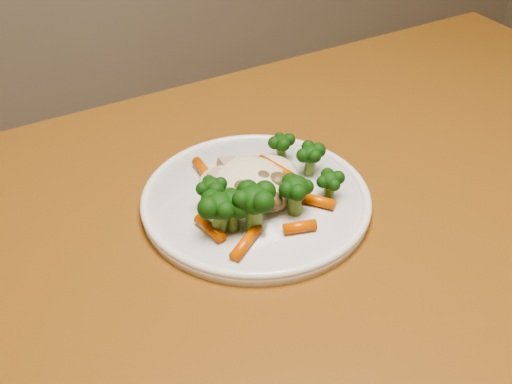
% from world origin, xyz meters
% --- Properties ---
extents(dining_table, '(1.14, 0.81, 0.75)m').
position_xyz_m(dining_table, '(-0.31, -0.05, 0.64)').
color(dining_table, brown).
rests_on(dining_table, ground).
extents(plate, '(0.25, 0.25, 0.01)m').
position_xyz_m(plate, '(-0.41, -0.00, 0.76)').
color(plate, white).
rests_on(plate, dining_table).
extents(meal, '(0.18, 0.18, 0.05)m').
position_xyz_m(meal, '(-0.42, -0.01, 0.78)').
color(meal, beige).
rests_on(meal, plate).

